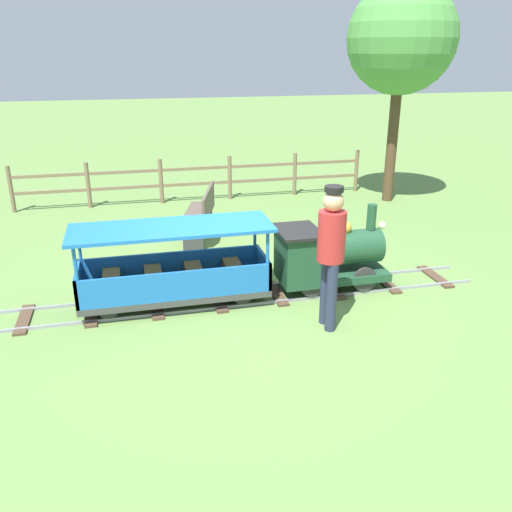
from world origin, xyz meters
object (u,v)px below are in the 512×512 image
Objects in this scene: locomotive at (326,255)px; conductor_person at (331,247)px; oak_tree_near at (401,40)px; passenger_car at (174,273)px; park_bench at (201,214)px.

conductor_person reaches higher than locomotive.
oak_tree_near is (-3.88, 2.83, 2.62)m from locomotive.
passenger_car is at bearing -50.82° from oak_tree_near.
conductor_person is at bearing 59.59° from passenger_car.
locomotive is 1.10m from conductor_person.
park_bench is at bearing -152.19° from locomotive.
park_bench is at bearing -70.09° from oak_tree_near.
locomotive reaches higher than park_bench.
oak_tree_near is at bearing 143.93° from locomotive.
conductor_person is at bearing -18.89° from locomotive.
oak_tree_near is at bearing 109.91° from park_bench.
locomotive is 5.47m from oak_tree_near.
conductor_person is 6.15m from oak_tree_near.
conductor_person is 3.51m from park_bench.
park_bench is (-2.40, 0.67, -0.01)m from passenger_car.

